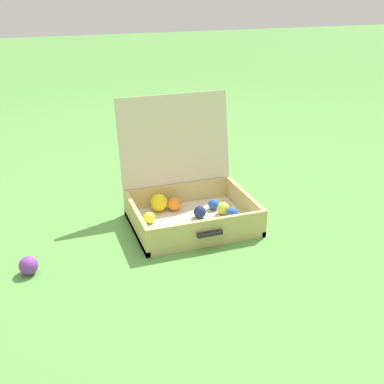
{
  "coord_description": "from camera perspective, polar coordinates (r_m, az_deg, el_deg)",
  "views": [
    {
      "loc": [
        -0.59,
        -1.9,
        1.04
      ],
      "look_at": [
        0.06,
        -0.05,
        0.17
      ],
      "focal_mm": 45.41,
      "sensor_mm": 36.0,
      "label": 1
    }
  ],
  "objects": [
    {
      "name": "ground_plane",
      "position": [
        2.25,
        -1.72,
        -3.58
      ],
      "size": [
        16.0,
        16.0,
        0.0
      ],
      "primitive_type": "plane",
      "color": "#569342"
    },
    {
      "name": "open_suitcase",
      "position": [
        2.24,
        -0.64,
        -0.31
      ],
      "size": [
        0.54,
        0.53,
        0.54
      ],
      "color": "beige",
      "rests_on": "ground"
    },
    {
      "name": "stray_ball_on_grass",
      "position": [
        1.96,
        -18.65,
        -8.18
      ],
      "size": [
        0.07,
        0.07,
        0.07
      ],
      "primitive_type": "sphere",
      "color": "purple",
      "rests_on": "ground"
    }
  ]
}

